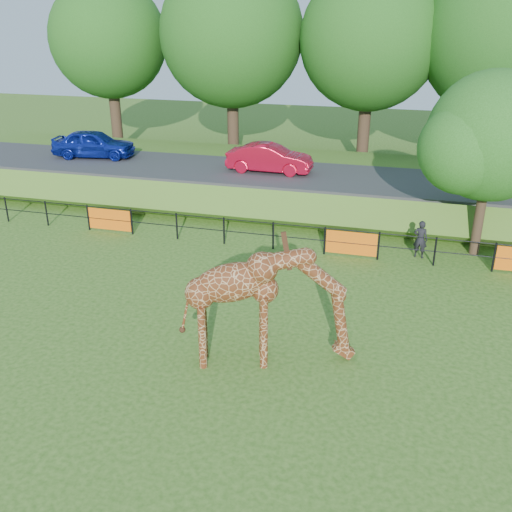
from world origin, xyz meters
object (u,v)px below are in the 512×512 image
Objects in this scene: giraffe at (269,306)px; car_red at (270,158)px; tree_east at (494,141)px; car_blue at (94,144)px; visitor at (420,239)px.

car_red is (-3.39, 13.58, 0.48)m from giraffe.
giraffe is at bearing -122.64° from tree_east.
giraffe reaches higher than car_blue.
car_red is at bearing 154.59° from tree_east.
tree_east reaches higher than car_red.
giraffe is 3.12× the size of visitor.
tree_east is (18.90, -4.87, 2.14)m from car_blue.
giraffe reaches higher than visitor.
car_blue is 9.64m from car_red.
visitor is at bearing -155.24° from tree_east.
visitor is at bearing -126.24° from car_red.
giraffe is 14.00m from car_red.
tree_east reaches higher than visitor.
car_blue is at bearing 115.94° from giraffe.
tree_east is at bearing -113.17° from car_blue.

